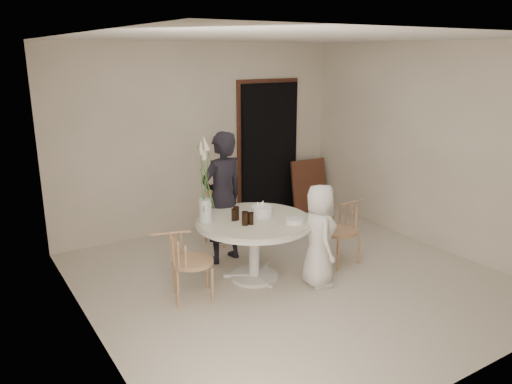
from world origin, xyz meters
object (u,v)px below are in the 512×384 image
boy (319,235)px  flower_vase (205,192)px  girl (222,198)px  chair_left (182,255)px  table (254,228)px  chair_far (218,205)px  chair_right (345,223)px  birthday_cake (261,211)px

boy → flower_vase: flower_vase is taller
girl → chair_left: bearing=28.9°
table → chair_far: chair_far is taller
table → girl: (-0.05, 0.66, 0.21)m
boy → girl: bearing=47.5°
chair_right → flower_vase: flower_vase is taller
chair_left → flower_vase: flower_vase is taller
birthday_cake → flower_vase: flower_vase is taller
table → birthday_cake: size_ratio=5.47×
chair_right → boy: size_ratio=0.66×
chair_far → girl: 0.80m
chair_left → birthday_cake: 1.09m
chair_right → birthday_cake: (-1.10, 0.23, 0.29)m
birthday_cake → girl: bearing=106.3°
chair_left → boy: bearing=-90.6°
table → birthday_cake: birthday_cake is taller
chair_left → flower_vase: bearing=-41.8°
birthday_cake → flower_vase: 0.72m
table → chair_far: size_ratio=1.69×
girl → birthday_cake: girl is taller
table → chair_left: chair_left is taller
chair_right → girl: bearing=-127.5°
flower_vase → chair_right: bearing=-12.5°
birthday_cake → chair_left: bearing=-175.6°
birthday_cake → flower_vase: (-0.64, 0.16, 0.29)m
flower_vase → chair_left: bearing=-149.6°
boy → chair_far: bearing=30.2°
chair_far → flower_vase: bearing=-140.8°
chair_left → girl: size_ratio=0.47×
chair_left → boy: 1.53m
chair_right → boy: 0.78m
boy → birthday_cake: (-0.40, 0.56, 0.20)m
chair_left → chair_right: bearing=-76.0°
boy → flower_vase: size_ratio=1.19×
girl → chair_right: bearing=137.2°
chair_left → table: bearing=-70.2°
chair_far → chair_right: 1.81m
table → flower_vase: size_ratio=1.35×
table → birthday_cake: 0.22m
table → girl: size_ratio=0.81×
birthday_cake → flower_vase: size_ratio=0.25×
girl → flower_vase: flower_vase is taller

